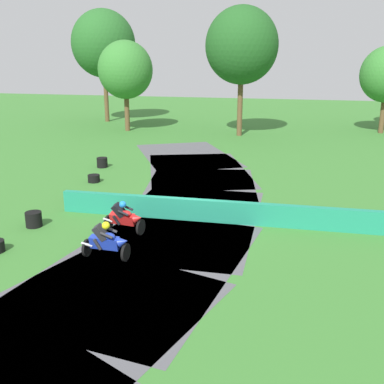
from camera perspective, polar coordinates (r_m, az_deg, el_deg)
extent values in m
plane|color=#38752D|center=(18.85, -0.56, -3.46)|extent=(120.00, 120.00, 0.00)
cube|color=#515156|center=(11.98, -17.33, -16.66)|extent=(7.93, 10.36, 0.01)
cube|color=#515156|center=(15.02, -5.75, -8.88)|extent=(6.70, 9.79, 0.01)
cube|color=#515156|center=(18.85, -0.60, -3.45)|extent=(5.86, 9.32, 0.01)
cube|color=#515156|center=(23.01, 1.04, 0.24)|extent=(7.19, 10.04, 0.01)
cube|color=#515156|center=(27.27, 0.71, 2.81)|extent=(8.35, 10.51, 0.01)
cube|color=#515156|center=(31.52, -0.78, 4.65)|extent=(9.30, 10.72, 0.01)
cube|color=#1E8466|center=(18.35, 17.30, -3.30)|extent=(22.42, 0.98, 0.90)
cylinder|color=black|center=(15.19, -8.28, -7.47)|extent=(0.11, 0.71, 0.71)
cylinder|color=black|center=(15.79, -12.96, -6.79)|extent=(0.11, 0.71, 0.71)
cube|color=#1E38B2|center=(15.31, -10.82, -6.20)|extent=(1.01, 0.38, 0.45)
ellipsoid|color=#1E38B2|center=(15.10, -10.35, -5.46)|extent=(0.45, 0.34, 0.29)
cone|color=#1E38B2|center=(14.97, -8.55, -6.14)|extent=(0.40, 0.40, 0.46)
cylinder|color=#B2B2B7|center=(15.54, -12.96, -6.41)|extent=(0.41, 0.11, 0.17)
cube|color=#28282D|center=(15.15, -11.30, -4.96)|extent=(0.51, 0.40, 0.61)
sphere|color=yellow|center=(14.91, -10.70, -4.14)|extent=(0.26, 0.26, 0.26)
cylinder|color=#28282D|center=(15.15, -10.07, -4.64)|extent=(0.43, 0.12, 0.24)
cylinder|color=#28282D|center=(14.88, -10.65, -5.36)|extent=(0.43, 0.12, 0.24)
cylinder|color=#28282D|center=(15.51, -11.15, -5.70)|extent=(0.27, 0.19, 0.42)
cylinder|color=#28282D|center=(15.25, -11.73, -6.42)|extent=(0.27, 0.19, 0.42)
cylinder|color=black|center=(17.31, -6.42, -4.40)|extent=(0.19, 0.76, 0.75)
cylinder|color=black|center=(17.98, -10.37, -3.77)|extent=(0.19, 0.76, 0.75)
cube|color=red|center=(17.46, -8.62, -3.29)|extent=(1.04, 0.52, 0.47)
ellipsoid|color=red|center=(17.23, -8.27, -2.68)|extent=(0.48, 0.39, 0.31)
cone|color=red|center=(17.07, -6.72, -3.27)|extent=(0.44, 0.45, 0.48)
cylinder|color=#B2B2B7|center=(17.73, -10.43, -3.47)|extent=(0.42, 0.15, 0.18)
cube|color=black|center=(17.29, -9.09, -2.24)|extent=(0.54, 0.44, 0.63)
sphere|color=#1E7FE0|center=(17.03, -8.64, -1.56)|extent=(0.26, 0.26, 0.26)
cylinder|color=black|center=(17.26, -8.03, -1.95)|extent=(0.44, 0.12, 0.24)
cylinder|color=black|center=(17.02, -8.58, -2.63)|extent=(0.44, 0.12, 0.24)
cylinder|color=black|center=(17.66, -8.87, -2.83)|extent=(0.29, 0.22, 0.42)
cylinder|color=black|center=(17.42, -9.42, -3.50)|extent=(0.29, 0.22, 0.42)
cylinder|color=black|center=(19.11, -19.09, -3.80)|extent=(0.64, 0.64, 0.20)
cylinder|color=black|center=(19.04, -19.15, -3.23)|extent=(0.64, 0.64, 0.20)
cylinder|color=black|center=(18.98, -19.20, -2.66)|extent=(0.64, 0.64, 0.20)
cylinder|color=black|center=(21.94, -14.18, -0.82)|extent=(0.57, 0.57, 0.20)
cylinder|color=black|center=(21.88, -14.22, -0.32)|extent=(0.57, 0.57, 0.20)
cylinder|color=black|center=(25.07, -12.14, 1.45)|extent=(0.64, 0.64, 0.20)
cylinder|color=black|center=(25.02, -12.17, 1.89)|extent=(0.64, 0.64, 0.20)
cylinder|color=black|center=(28.40, -11.13, 3.24)|extent=(0.65, 0.65, 0.20)
cylinder|color=black|center=(28.36, -11.15, 3.64)|extent=(0.65, 0.65, 0.20)
cylinder|color=black|center=(28.31, -11.17, 4.03)|extent=(0.65, 0.65, 0.20)
cylinder|color=brown|center=(39.56, 6.00, 10.52)|extent=(0.44, 0.44, 4.87)
ellipsoid|color=#1E511E|center=(39.38, 6.22, 17.73)|extent=(5.97, 5.97, 6.27)
cylinder|color=brown|center=(49.32, -10.66, 11.60)|extent=(0.44, 0.44, 5.10)
ellipsoid|color=#235B23|center=(49.19, -10.99, 17.72)|extent=(6.40, 6.40, 6.72)
cylinder|color=brown|center=(44.11, 22.68, 8.82)|extent=(0.44, 0.44, 3.13)
cylinder|color=brown|center=(42.59, -8.11, 9.83)|extent=(0.44, 0.44, 3.35)
ellipsoid|color=#33752D|center=(42.34, -8.32, 14.86)|extent=(4.85, 4.85, 5.10)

